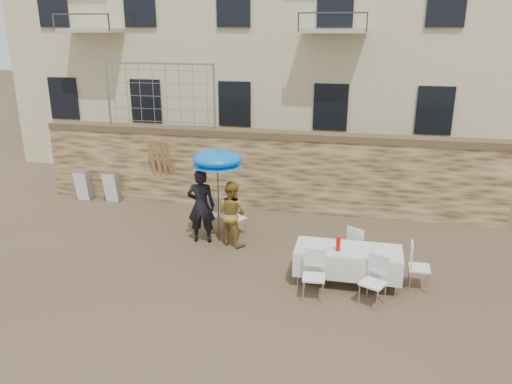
% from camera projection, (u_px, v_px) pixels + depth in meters
% --- Properties ---
extents(ground, '(80.00, 80.00, 0.00)m').
position_uv_depth(ground, '(212.00, 292.00, 9.83)').
color(ground, brown).
rests_on(ground, ground).
extents(stone_wall, '(13.00, 0.50, 2.20)m').
position_uv_depth(stone_wall, '(263.00, 171.00, 14.11)').
color(stone_wall, olive).
rests_on(stone_wall, ground).
extents(chain_link_fence, '(3.20, 0.06, 1.80)m').
position_uv_depth(chain_link_fence, '(160.00, 96.00, 14.09)').
color(chain_link_fence, gray).
rests_on(chain_link_fence, stone_wall).
extents(man_suit, '(0.72, 0.53, 1.82)m').
position_uv_depth(man_suit, '(201.00, 206.00, 11.89)').
color(man_suit, black).
rests_on(man_suit, ground).
extents(woman_dress, '(0.93, 0.84, 1.56)m').
position_uv_depth(woman_dress, '(232.00, 213.00, 11.78)').
color(woman_dress, gold).
rests_on(woman_dress, ground).
extents(umbrella, '(1.21, 1.21, 2.12)m').
position_uv_depth(umbrella, '(217.00, 161.00, 11.56)').
color(umbrella, '#3F3F44').
rests_on(umbrella, ground).
extents(couple_chair_left, '(0.68, 0.68, 0.96)m').
position_uv_depth(couple_chair_left, '(209.00, 215.00, 12.54)').
color(couple_chair_left, white).
rests_on(couple_chair_left, ground).
extents(couple_chair_right, '(0.67, 0.67, 0.96)m').
position_uv_depth(couple_chair_right, '(236.00, 217.00, 12.40)').
color(couple_chair_right, white).
rests_on(couple_chair_right, ground).
extents(banquet_table, '(2.10, 0.85, 0.78)m').
position_uv_depth(banquet_table, '(348.00, 250.00, 9.95)').
color(banquet_table, silver).
rests_on(banquet_table, ground).
extents(soda_bottle, '(0.09, 0.09, 0.26)m').
position_uv_depth(soda_bottle, '(338.00, 245.00, 9.80)').
color(soda_bottle, red).
rests_on(soda_bottle, banquet_table).
extents(table_chair_front_left, '(0.50, 0.50, 0.96)m').
position_uv_depth(table_chair_front_left, '(314.00, 276.00, 9.46)').
color(table_chair_front_left, white).
rests_on(table_chair_front_left, ground).
extents(table_chair_front_right, '(0.64, 0.64, 0.96)m').
position_uv_depth(table_chair_front_right, '(373.00, 282.00, 9.23)').
color(table_chair_front_right, white).
rests_on(table_chair_front_right, ground).
extents(table_chair_back, '(0.65, 0.65, 0.96)m').
position_uv_depth(table_chair_back, '(359.00, 246.00, 10.73)').
color(table_chair_back, white).
rests_on(table_chair_back, ground).
extents(table_chair_side, '(0.49, 0.49, 0.96)m').
position_uv_depth(table_chair_side, '(420.00, 266.00, 9.84)').
color(table_chair_side, white).
rests_on(table_chair_side, ground).
extents(chair_stack_left, '(0.46, 0.47, 0.92)m').
position_uv_depth(chair_stack_left, '(87.00, 184.00, 15.08)').
color(chair_stack_left, white).
rests_on(chair_stack_left, ground).
extents(chair_stack_right, '(0.46, 0.40, 0.92)m').
position_uv_depth(chair_stack_right, '(114.00, 185.00, 14.90)').
color(chair_stack_right, white).
rests_on(chair_stack_right, ground).
extents(wood_planks, '(0.70, 0.20, 2.00)m').
position_uv_depth(wood_planks, '(164.00, 171.00, 14.47)').
color(wood_planks, '#A37749').
rests_on(wood_planks, ground).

